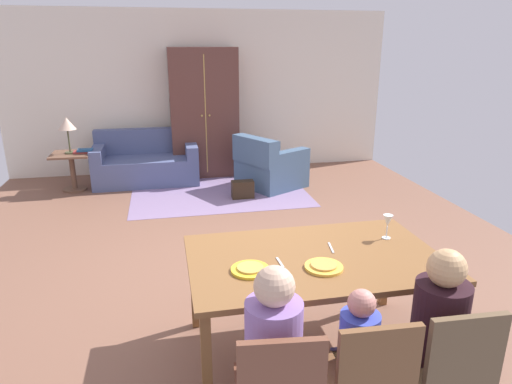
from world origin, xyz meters
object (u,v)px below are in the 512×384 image
armoire (204,113)px  book_lower (81,152)px  armchair (269,167)px  person_child (354,366)px  person_man (272,364)px  handbag (243,189)px  plate_near_man (250,270)px  table_lamp (67,125)px  dining_table (314,265)px  wine_glass (388,222)px  dining_chair_child (367,378)px  dining_chair_woman (449,365)px  couch (147,163)px  side_table (72,166)px  book_upper (85,150)px  plate_near_child (324,267)px  person_woman (432,342)px

armoire → book_lower: 2.04m
armchair → book_lower: bearing=171.4°
person_child → person_man: bearing=179.4°
handbag → plate_near_man: bearing=-99.2°
person_man → table_lamp: 5.49m
dining_table → wine_glass: size_ratio=9.27×
dining_chair_child → dining_chair_woman: size_ratio=1.00×
person_man → couch: 5.45m
person_child → armchair: bearing=82.6°
side_table → armoire: bearing=13.9°
dining_chair_woman → book_upper: bearing=116.2°
plate_near_child → couch: couch is taller
wine_glass → couch: 4.91m
dining_table → side_table: 5.02m
person_man → armchair: person_man is taller
dining_table → person_woman: (0.48, -0.72, -0.18)m
dining_chair_woman → couch: bearing=107.3°
person_child → book_lower: (-2.20, 5.14, 0.16)m
table_lamp → wine_glass: bearing=-54.9°
book_lower → handbag: size_ratio=0.69×
handbag → wine_glass: bearing=-81.4°
plate_near_man → person_woman: 1.15m
dining_chair_woman → armchair: (0.15, 4.88, -0.17)m
dining_chair_child → person_child: bearing=88.3°
plate_near_man → armchair: size_ratio=0.21×
person_man → armoire: armoire is taller
dining_table → dining_chair_child: size_ratio=1.98×
handbag → table_lamp: bearing=160.0°
person_child → table_lamp: bearing=114.6°
dining_chair_child → wine_glass: bearing=59.8°
side_table → book_upper: size_ratio=2.64×
wine_glass → person_man: 1.46m
dining_table → plate_near_child: bearing=-90.0°
dining_table → book_lower: (-2.20, 4.42, -0.10)m
person_child → dining_chair_woman: bearing=-19.9°
armoire → armchair: bearing=-46.2°
person_man → book_upper: bearing=108.1°
plate_near_man → person_child: size_ratio=0.27×
couch → plate_near_man: bearing=-80.6°
plate_near_child → plate_near_man: bearing=172.8°
plate_near_child → person_child: bearing=-89.9°
plate_near_child → wine_glass: bearing=30.1°
plate_near_man → dining_chair_child: bearing=-58.7°
dining_table → book_lower: bearing=116.5°
table_lamp → couch: bearing=13.3°
person_woman → book_upper: (-2.62, 5.12, 0.11)m
dining_chair_child → handbag: size_ratio=2.72×
book_upper → person_man: bearing=-71.9°
wine_glass → dining_chair_woman: (-0.15, -1.07, -0.40)m
book_lower → person_woman: bearing=-62.5°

